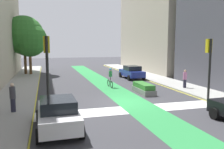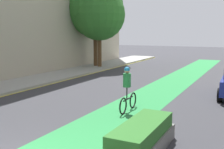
% 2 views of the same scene
% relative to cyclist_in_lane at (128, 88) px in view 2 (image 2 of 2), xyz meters
% --- Properties ---
extents(cyclist_in_lane, '(0.32, 1.73, 1.86)m').
position_rel_cyclist_in_lane_xyz_m(cyclist_in_lane, '(0.00, 0.00, 0.00)').
color(cyclist_in_lane, black).
rests_on(cyclist_in_lane, ground_plane).
extents(street_tree_near, '(4.57, 4.57, 6.89)m').
position_rel_cyclist_in_lane_xyz_m(street_tree_near, '(-7.87, 11.70, 3.77)').
color(street_tree_near, brown).
rests_on(street_tree_near, sidewalk_left).
extents(street_tree_far, '(5.17, 5.17, 7.76)m').
position_rel_cyclist_in_lane_xyz_m(street_tree_far, '(-8.55, 12.13, 4.34)').
color(street_tree_far, brown).
rests_on(street_tree_far, sidewalk_left).
extents(median_planter, '(1.01, 2.99, 0.85)m').
position_rel_cyclist_in_lane_xyz_m(median_planter, '(1.95, -3.48, -0.57)').
color(median_planter, slate).
rests_on(median_planter, ground_plane).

